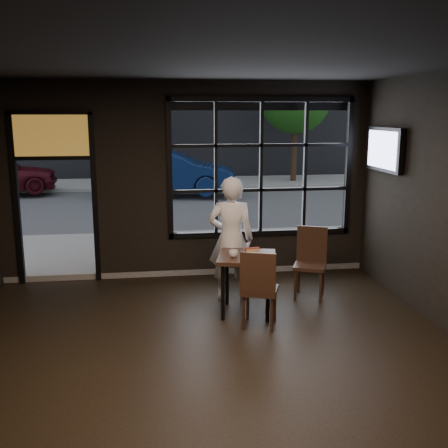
{
  "coord_description": "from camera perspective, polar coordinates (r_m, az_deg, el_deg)",
  "views": [
    {
      "loc": [
        -0.61,
        -4.95,
        2.69
      ],
      "look_at": [
        0.4,
        2.2,
        1.15
      ],
      "focal_mm": 42.0,
      "sensor_mm": 36.0,
      "label": 1
    }
  ],
  "objects": [
    {
      "name": "ceiling",
      "position": [
        5.02,
        -1.05,
        17.98
      ],
      "size": [
        6.0,
        7.0,
        0.02
      ],
      "primitive_type": "cube",
      "color": "black",
      "rests_on": "ground"
    },
    {
      "name": "tv",
      "position": [
        8.39,
        17.1,
        7.76
      ],
      "size": [
        0.13,
        1.13,
        0.66
      ],
      "primitive_type": "cube",
      "color": "black",
      "rests_on": "wall_right"
    },
    {
      "name": "man",
      "position": [
        7.55,
        0.76,
        -1.64
      ],
      "size": [
        0.72,
        0.53,
        1.81
      ],
      "primitive_type": "imported",
      "rotation": [
        0.0,
        0.0,
        2.99
      ],
      "color": "silver",
      "rests_on": "floor"
    },
    {
      "name": "tree_left",
      "position": [
        19.57,
        -9.63,
        12.31
      ],
      "size": [
        2.36,
        2.36,
        4.03
      ],
      "color": "#332114",
      "rests_on": "street_asphalt"
    },
    {
      "name": "navy_car",
      "position": [
        17.12,
        -5.94,
        5.63
      ],
      "size": [
        4.43,
        2.14,
        1.4
      ],
      "primitive_type": "imported",
      "rotation": [
        0.0,
        0.0,
        1.41
      ],
      "color": "#0C1E49",
      "rests_on": "street_asphalt"
    },
    {
      "name": "cup",
      "position": [
        6.94,
        1.05,
        -3.25
      ],
      "size": [
        0.16,
        0.16,
        0.1
      ],
      "primitive_type": "imported",
      "rotation": [
        0.0,
        0.0,
        -0.41
      ],
      "color": "silver",
      "rests_on": "cafe_table"
    },
    {
      "name": "chair_window",
      "position": [
        7.81,
        9.33,
        -4.28
      ],
      "size": [
        0.59,
        0.59,
        1.04
      ],
      "primitive_type": "cube",
      "rotation": [
        0.0,
        0.0,
        -0.41
      ],
      "color": "black",
      "rests_on": "floor"
    },
    {
      "name": "chair_near",
      "position": [
        6.72,
        3.9,
        -6.92
      ],
      "size": [
        0.56,
        0.56,
        1.02
      ],
      "primitive_type": "cube",
      "rotation": [
        0.0,
        0.0,
        2.81
      ],
      "color": "black",
      "rests_on": "floor"
    },
    {
      "name": "window_frame",
      "position": [
        8.69,
        4.05,
        6.13
      ],
      "size": [
        3.06,
        0.12,
        2.28
      ],
      "primitive_type": "cube",
      "color": "black",
      "rests_on": "ground"
    },
    {
      "name": "cafe_table",
      "position": [
        7.16,
        2.47,
        -6.55
      ],
      "size": [
        0.91,
        0.91,
        0.82
      ],
      "primitive_type": "cube",
      "rotation": [
        0.0,
        0.0,
        -0.24
      ],
      "color": "black",
      "rests_on": "floor"
    },
    {
      "name": "hotdog",
      "position": [
        7.19,
        3.07,
        -2.87
      ],
      "size": [
        0.2,
        0.09,
        0.06
      ],
      "primitive_type": null,
      "rotation": [
        0.0,
        0.0,
        0.05
      ],
      "color": "tan",
      "rests_on": "cafe_table"
    },
    {
      "name": "street_asphalt",
      "position": [
        29.09,
        -6.86,
        6.6
      ],
      "size": [
        60.0,
        41.0,
        0.04
      ],
      "primitive_type": "cube",
      "color": "#545456",
      "rests_on": "ground"
    },
    {
      "name": "floor",
      "position": [
        5.68,
        -0.92,
        -16.38
      ],
      "size": [
        6.0,
        7.0,
        0.02
      ],
      "primitive_type": "cube",
      "color": "black",
      "rests_on": "ground"
    },
    {
      "name": "tree_right",
      "position": [
        20.45,
        7.78,
        13.35
      ],
      "size": [
        2.66,
        2.66,
        4.54
      ],
      "color": "#332114",
      "rests_on": "street_asphalt"
    },
    {
      "name": "stained_transom",
      "position": [
        8.59,
        -18.26,
        9.17
      ],
      "size": [
        1.2,
        0.06,
        0.7
      ],
      "primitive_type": "cube",
      "color": "orange",
      "rests_on": "ground"
    },
    {
      "name": "building_across",
      "position": [
        28.37,
        -7.22,
        21.7
      ],
      "size": [
        28.0,
        12.0,
        15.0
      ],
      "primitive_type": "cube",
      "color": "#5B5956",
      "rests_on": "ground"
    }
  ]
}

